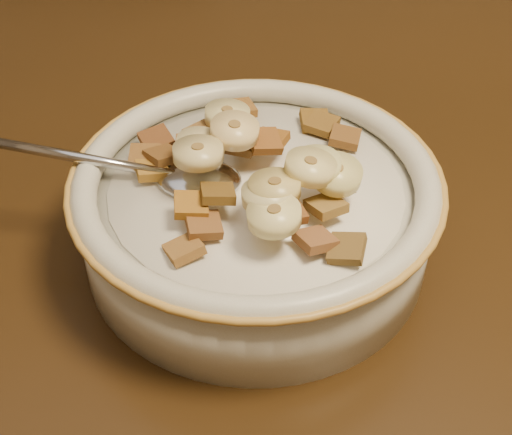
{
  "coord_description": "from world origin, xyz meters",
  "views": [
    {
      "loc": [
        0.12,
        -0.49,
        1.1
      ],
      "look_at": [
        0.15,
        -0.14,
        0.78
      ],
      "focal_mm": 50.0,
      "sensor_mm": 36.0,
      "label": 1
    }
  ],
  "objects": [
    {
      "name": "table",
      "position": [
        0.0,
        0.0,
        0.73
      ],
      "size": [
        1.41,
        0.92,
        0.04
      ],
      "primitive_type": "cube",
      "rotation": [
        0.0,
        0.0,
        0.02
      ],
      "color": "black",
      "rests_on": "floor"
    },
    {
      "name": "chair",
      "position": [
        -0.08,
        0.71,
        0.49
      ],
      "size": [
        0.5,
        0.5,
        0.98
      ],
      "primitive_type": "cube",
      "rotation": [
        0.0,
        0.0,
        -0.18
      ],
      "color": "black",
      "rests_on": "floor"
    },
    {
      "name": "cereal_bowl",
      "position": [
        0.15,
        -0.14,
        0.78
      ],
      "size": [
        0.23,
        0.23,
        0.06
      ],
      "primitive_type": "cylinder",
      "color": "#B1AC94",
      "rests_on": "table"
    },
    {
      "name": "milk",
      "position": [
        0.15,
        -0.14,
        0.81
      ],
      "size": [
        0.19,
        0.19,
        0.0
      ],
      "primitive_type": "cylinder",
      "color": "white",
      "rests_on": "cereal_bowl"
    },
    {
      "name": "spoon",
      "position": [
        0.12,
        -0.13,
        0.81
      ],
      "size": [
        0.06,
        0.05,
        0.01
      ],
      "primitive_type": "ellipsoid",
      "rotation": [
        0.0,
        0.0,
        4.53
      ],
      "color": "#B3B6C3",
      "rests_on": "cereal_bowl"
    },
    {
      "name": "cereal_square_0",
      "position": [
        0.17,
        -0.18,
        0.82
      ],
      "size": [
        0.03,
        0.02,
        0.01
      ],
      "primitive_type": "cube",
      "rotation": [
        0.11,
        -0.05,
        1.86
      ],
      "color": "brown",
      "rests_on": "milk"
    },
    {
      "name": "cereal_square_1",
      "position": [
        0.16,
        -0.11,
        0.83
      ],
      "size": [
        0.02,
        0.02,
        0.01
      ],
      "primitive_type": "cube",
      "rotation": [
        0.19,
        0.17,
        0.2
      ],
      "color": "brown",
      "rests_on": "milk"
    },
    {
      "name": "cereal_square_2",
      "position": [
        0.14,
        -0.11,
        0.82
      ],
      "size": [
        0.03,
        0.03,
        0.01
      ],
      "primitive_type": "cube",
      "rotation": [
        -0.01,
        0.04,
        1.17
      ],
      "color": "brown",
      "rests_on": "milk"
    },
    {
      "name": "cereal_square_3",
      "position": [
        0.08,
        -0.11,
        0.81
      ],
      "size": [
        0.02,
        0.02,
        0.01
      ],
      "primitive_type": "cube",
      "rotation": [
        -0.15,
        -0.02,
        3.07
      ],
      "color": "brown",
      "rests_on": "milk"
    },
    {
      "name": "cereal_square_4",
      "position": [
        0.12,
        -0.09,
        0.82
      ],
      "size": [
        0.03,
        0.03,
        0.01
      ],
      "primitive_type": "cube",
      "rotation": [
        -0.11,
        0.02,
        0.68
      ],
      "color": "brown",
      "rests_on": "milk"
    },
    {
      "name": "cereal_square_5",
      "position": [
        0.12,
        -0.18,
        0.81
      ],
      "size": [
        0.02,
        0.02,
        0.01
      ],
      "primitive_type": "cube",
      "rotation": [
        0.14,
        -0.04,
        1.71
      ],
      "color": "brown",
      "rests_on": "milk"
    },
    {
      "name": "cereal_square_6",
      "position": [
        0.19,
        -0.17,
        0.82
      ],
      "size": [
        0.03,
        0.03,
        0.01
      ],
      "primitive_type": "cube",
      "rotation": [
        0.09,
        0.18,
        2.07
      ],
      "color": "olive",
      "rests_on": "milk"
    },
    {
      "name": "cereal_square_7",
      "position": [
        0.11,
        -0.1,
        0.82
      ],
      "size": [
        0.02,
        0.02,
        0.01
      ],
      "primitive_type": "cube",
      "rotation": [
        -0.18,
        -0.1,
        1.51
      ],
      "color": "brown",
      "rests_on": "milk"
    },
    {
      "name": "cereal_square_8",
      "position": [
        0.22,
        -0.09,
        0.81
      ],
      "size": [
        0.03,
        0.03,
        0.01
      ],
      "primitive_type": "cube",
      "rotation": [
        0.02,
        -0.11,
        2.83
      ],
      "color": "brown",
      "rests_on": "milk"
    },
    {
      "name": "cereal_square_9",
      "position": [
        0.2,
        -0.08,
        0.81
      ],
      "size": [
        0.03,
        0.03,
        0.01
      ],
      "primitive_type": "cube",
      "rotation": [
        0.03,
        -0.07,
        0.99
      ],
      "color": "brown",
      "rests_on": "milk"
    },
    {
      "name": "cereal_square_10",
      "position": [
        0.09,
        -0.09,
        0.81
      ],
      "size": [
        0.03,
        0.03,
        0.01
      ],
      "primitive_type": "cube",
      "rotation": [
        -0.1,
        -0.14,
        1.99
      ],
      "color": "brown",
      "rests_on": "milk"
    },
    {
      "name": "cereal_square_11",
      "position": [
        0.2,
        -0.15,
        0.82
      ],
      "size": [
        0.02,
        0.02,
        0.01
      ],
      "primitive_type": "cube",
      "rotation": [
        -0.11,
        0.04,
        0.1
      ],
      "color": "brown",
      "rests_on": "milk"
    },
    {
      "name": "cereal_square_12",
      "position": [
        0.18,
        -0.2,
        0.81
      ],
      "size": [
        0.03,
        0.03,
        0.01
      ],
      "primitive_type": "cube",
      "rotation": [
        0.19,
        0.15,
        2.0
      ],
      "color": "brown",
      "rests_on": "milk"
    },
    {
      "name": "cereal_square_13",
      "position": [
        0.11,
        -0.19,
        0.81
      ],
      "size": [
        0.03,
        0.03,
        0.01
      ],
      "primitive_type": "cube",
      "rotation": [
        -0.23,
        -0.13,
        0.42
      ],
      "color": "olive",
      "rests_on": "milk"
    },
    {
      "name": "cereal_square_14",
      "position": [
        0.15,
        -0.06,
        0.81
      ],
      "size": [
        0.02,
        0.02,
        0.01
      ],
      "primitive_type": "cube",
      "rotation": [
        0.08,
        0.03,
        1.84
      ],
      "color": "#935925",
      "rests_on": "milk"
    },
    {
      "name": "cereal_square_15",
      "position": [
        0.2,
        -0.2,
        0.81
      ],
      "size": [
        0.03,
        0.03,
        0.01
      ],
      "primitive_type": "cube",
      "rotation": [
        -0.24,
        -0.16,
        1.23
      ],
      "color": "brown",
      "rests_on": "milk"
    },
    {
      "name": "cereal_square_16",
      "position": [
        0.15,
        -0.09,
        0.82
      ],
      "size": [
        0.03,
        0.03,
        0.01
      ],
      "primitive_type": "cube",
      "rotation": [
        0.09,
        -0.15,
        2.04
      ],
      "color": "brown",
      "rests_on": "milk"
    },
    {
      "name": "cereal_square_17",
      "position": [
        0.16,
        -0.11,
        0.82
      ],
      "size": [
        0.03,
        0.03,
        0.01
      ],
      "primitive_type": "cube",
      "rotation": [
        -0.11,
        -0.0,
        1.05
      ],
      "color": "brown",
      "rests_on": "milk"
    },
    {
      "name": "cereal_square_18",
      "position": [
        0.13,
        -0.16,
        0.82
      ],
      "size": [
        0.02,
        0.02,
        0.01
      ],
      "primitive_type": "cube",
      "rotation": [
        -0.21,
        0.12,
        0.04
      ],
      "color": "brown",
      "rests_on": "milk"
    },
    {
      "name": "cereal_square_19",
      "position": [
        0.09,
        -0.11,
        0.82
      ],
      "size": [
        0.03,
        0.03,
        0.01
      ],
      "primitive_type": "cube",
      "rotation": [
        -0.15,
        0.15,
        0.59
      ],
      "color": "brown",
      "rests_on": "milk"
    },
    {
      "name": "cereal_square_20",
      "position": [
        0.11,
        -0.17,
        0.82
      ],
      "size": [
        0.02,
        0.02,
        0.01
      ],
      "primitive_type": "cube",
      "rotation": [
        0.12,
        -0.05,
        1.59
      ],
      "color": "#9B6D1C",
      "rests_on": "milk"
    },
    {
      "name": "cereal_square_21",
      "position": [
        0.2,
        -0.07,
        0.81
      ],
      "size": [
        0.02,
        0.02,
        0.01
      ],
      "primitive_type": "cube",
      "rotation": [
        0.21,
        0.09,
        0.03
      ],
      "color": "brown",
      "rests_on": "milk"
    },
    {
      "name": "cereal_square_22",
      "position": [
        0.09,
        -0.12,
        0.81
      ],
      "size": [
        0.02,
        0.02,
        0.01
      ],
      "primitive_type": "cube",
      "rotation": [
        0.12,
        0.1,
        1.75
      ],
      "color": "olive",
      "rests_on": "milk"
    },
    {
      "name": "banana_slice_0",
      "position": [
        0.12,
        -0.12,
        0.83
      ],
      "size": [
        0.04,
        0.04,
        0.01
      ],
      "primitive_type": "cylinder",
      "rotation": [
        0.09,
        0.07,
        0.7
      ],
      "color": "#F9E6A7",
      "rests_on": "milk"
    },
    {
      "name": "banana_slice_1",
      "position": [
        0.14,
        -0.12,
        0.84
      ],
      "size": [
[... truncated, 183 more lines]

